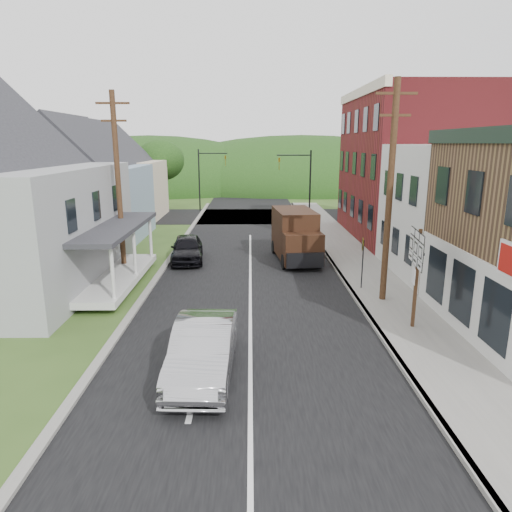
{
  "coord_description": "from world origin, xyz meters",
  "views": [
    {
      "loc": [
        0.02,
        -14.74,
        6.56
      ],
      "look_at": [
        0.23,
        2.83,
        2.2
      ],
      "focal_mm": 32.0,
      "sensor_mm": 36.0,
      "label": 1
    }
  ],
  "objects_px": {
    "silver_sedan": "(203,349)",
    "dark_sedan": "(187,249)",
    "warning_sign": "(362,255)",
    "delivery_van": "(296,236)",
    "route_sign_cluster": "(416,264)"
  },
  "relations": [
    {
      "from": "silver_sedan",
      "to": "dark_sedan",
      "type": "xyz_separation_m",
      "value": [
        -2.24,
        13.17,
        -0.05
      ]
    },
    {
      "from": "silver_sedan",
      "to": "warning_sign",
      "type": "bearing_deg",
      "value": 51.88
    },
    {
      "from": "delivery_van",
      "to": "route_sign_cluster",
      "type": "bearing_deg",
      "value": -78.05
    },
    {
      "from": "delivery_van",
      "to": "warning_sign",
      "type": "bearing_deg",
      "value": -71.97
    },
    {
      "from": "dark_sedan",
      "to": "route_sign_cluster",
      "type": "relative_size",
      "value": 1.22
    },
    {
      "from": "silver_sedan",
      "to": "route_sign_cluster",
      "type": "bearing_deg",
      "value": 25.63
    },
    {
      "from": "route_sign_cluster",
      "to": "warning_sign",
      "type": "distance_m",
      "value": 4.63
    },
    {
      "from": "warning_sign",
      "to": "silver_sedan",
      "type": "bearing_deg",
      "value": -120.38
    },
    {
      "from": "dark_sedan",
      "to": "warning_sign",
      "type": "distance_m",
      "value": 10.27
    },
    {
      "from": "route_sign_cluster",
      "to": "delivery_van",
      "type": "bearing_deg",
      "value": 115.31
    },
    {
      "from": "silver_sedan",
      "to": "dark_sedan",
      "type": "distance_m",
      "value": 13.36
    },
    {
      "from": "delivery_van",
      "to": "route_sign_cluster",
      "type": "distance_m",
      "value": 10.64
    },
    {
      "from": "warning_sign",
      "to": "dark_sedan",
      "type": "bearing_deg",
      "value": 156.9
    },
    {
      "from": "dark_sedan",
      "to": "warning_sign",
      "type": "bearing_deg",
      "value": -38.2
    },
    {
      "from": "silver_sedan",
      "to": "dark_sedan",
      "type": "relative_size",
      "value": 1.11
    }
  ]
}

